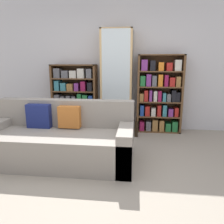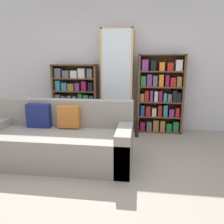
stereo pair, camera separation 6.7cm
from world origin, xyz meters
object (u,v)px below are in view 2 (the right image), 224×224
(bookshelf_left, at_px, (76,98))
(display_cabinet, at_px, (117,82))
(bookshelf_right, at_px, (160,96))
(wine_bottle, at_px, (137,129))
(couch, at_px, (60,140))

(bookshelf_left, distance_m, display_cabinet, 0.97)
(bookshelf_right, bearing_deg, bookshelf_left, 180.00)
(bookshelf_right, distance_m, wine_bottle, 0.86)
(couch, bearing_deg, wine_bottle, 46.98)
(couch, relative_size, bookshelf_right, 1.34)
(bookshelf_right, bearing_deg, display_cabinet, -178.97)
(couch, height_order, bookshelf_right, bookshelf_right)
(couch, xyz_separation_m, wine_bottle, (1.10, 1.18, -0.14))
(bookshelf_right, height_order, wine_bottle, bookshelf_right)
(bookshelf_left, xyz_separation_m, display_cabinet, (0.90, -0.02, 0.36))
(wine_bottle, bearing_deg, display_cabinet, 136.04)
(display_cabinet, bearing_deg, couch, -112.93)
(couch, bearing_deg, display_cabinet, 67.07)
(bookshelf_left, distance_m, wine_bottle, 1.49)
(couch, relative_size, wine_bottle, 5.35)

